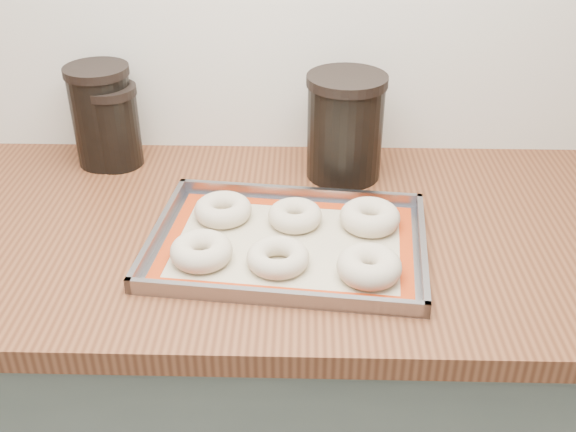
{
  "coord_description": "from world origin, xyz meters",
  "views": [
    {
      "loc": [
        0.13,
        0.65,
        1.54
      ],
      "look_at": [
        0.1,
        1.61,
        0.96
      ],
      "focal_mm": 42.0,
      "sensor_mm": 36.0,
      "label": 1
    }
  ],
  "objects_px": {
    "bagel_front_left": "(201,251)",
    "bagel_front_right": "(369,266)",
    "bagel_back_left": "(223,210)",
    "bagel_back_right": "(370,217)",
    "bagel_back_mid": "(295,215)",
    "canister_left": "(103,115)",
    "canister_right": "(345,127)",
    "canister_mid": "(114,126)",
    "baking_tray": "(288,243)",
    "bagel_front_mid": "(278,257)"
  },
  "relations": [
    {
      "from": "baking_tray",
      "to": "bagel_front_mid",
      "type": "height_order",
      "value": "bagel_front_mid"
    },
    {
      "from": "bagel_back_left",
      "to": "canister_mid",
      "type": "distance_m",
      "value": 0.34
    },
    {
      "from": "bagel_back_right",
      "to": "canister_mid",
      "type": "height_order",
      "value": "canister_mid"
    },
    {
      "from": "bagel_front_left",
      "to": "canister_right",
      "type": "distance_m",
      "value": 0.41
    },
    {
      "from": "baking_tray",
      "to": "bagel_front_mid",
      "type": "relative_size",
      "value": 4.85
    },
    {
      "from": "bagel_front_left",
      "to": "bagel_front_right",
      "type": "xyz_separation_m",
      "value": [
        0.27,
        -0.04,
        0.0
      ]
    },
    {
      "from": "baking_tray",
      "to": "bagel_front_right",
      "type": "xyz_separation_m",
      "value": [
        0.13,
        -0.09,
        0.02
      ]
    },
    {
      "from": "bagel_front_mid",
      "to": "bagel_back_left",
      "type": "relative_size",
      "value": 0.99
    },
    {
      "from": "bagel_back_mid",
      "to": "canister_left",
      "type": "distance_m",
      "value": 0.48
    },
    {
      "from": "bagel_front_right",
      "to": "bagel_back_mid",
      "type": "relative_size",
      "value": 1.08
    },
    {
      "from": "bagel_back_mid",
      "to": "canister_right",
      "type": "xyz_separation_m",
      "value": [
        0.09,
        0.2,
        0.08
      ]
    },
    {
      "from": "bagel_front_left",
      "to": "bagel_back_right",
      "type": "distance_m",
      "value": 0.3
    },
    {
      "from": "baking_tray",
      "to": "bagel_front_left",
      "type": "height_order",
      "value": "bagel_front_left"
    },
    {
      "from": "baking_tray",
      "to": "bagel_front_mid",
      "type": "bearing_deg",
      "value": -102.62
    },
    {
      "from": "bagel_front_left",
      "to": "bagel_back_right",
      "type": "relative_size",
      "value": 0.96
    },
    {
      "from": "bagel_front_mid",
      "to": "canister_left",
      "type": "relative_size",
      "value": 0.49
    },
    {
      "from": "bagel_front_left",
      "to": "bagel_back_left",
      "type": "relative_size",
      "value": 0.99
    },
    {
      "from": "canister_left",
      "to": "canister_right",
      "type": "relative_size",
      "value": 0.99
    },
    {
      "from": "baking_tray",
      "to": "canister_mid",
      "type": "distance_m",
      "value": 0.48
    },
    {
      "from": "baking_tray",
      "to": "canister_left",
      "type": "distance_m",
      "value": 0.51
    },
    {
      "from": "baking_tray",
      "to": "canister_right",
      "type": "bearing_deg",
      "value": 68.46
    },
    {
      "from": "canister_mid",
      "to": "canister_left",
      "type": "bearing_deg",
      "value": 154.02
    },
    {
      "from": "canister_mid",
      "to": "bagel_front_left",
      "type": "bearing_deg",
      "value": -57.87
    },
    {
      "from": "bagel_front_left",
      "to": "canister_right",
      "type": "relative_size",
      "value": 0.49
    },
    {
      "from": "bagel_back_left",
      "to": "canister_left",
      "type": "height_order",
      "value": "canister_left"
    },
    {
      "from": "bagel_front_right",
      "to": "canister_right",
      "type": "bearing_deg",
      "value": 93.91
    },
    {
      "from": "bagel_front_left",
      "to": "canister_left",
      "type": "height_order",
      "value": "canister_left"
    },
    {
      "from": "bagel_front_mid",
      "to": "bagel_back_left",
      "type": "height_order",
      "value": "bagel_back_left"
    },
    {
      "from": "canister_left",
      "to": "canister_mid",
      "type": "bearing_deg",
      "value": -25.98
    },
    {
      "from": "bagel_front_right",
      "to": "canister_mid",
      "type": "distance_m",
      "value": 0.63
    },
    {
      "from": "bagel_front_mid",
      "to": "canister_right",
      "type": "relative_size",
      "value": 0.49
    },
    {
      "from": "bagel_front_left",
      "to": "baking_tray",
      "type": "bearing_deg",
      "value": 20.99
    },
    {
      "from": "baking_tray",
      "to": "bagel_front_left",
      "type": "relative_size",
      "value": 4.83
    },
    {
      "from": "bagel_front_right",
      "to": "canister_right",
      "type": "xyz_separation_m",
      "value": [
        -0.02,
        0.36,
        0.08
      ]
    },
    {
      "from": "bagel_front_left",
      "to": "canister_mid",
      "type": "xyz_separation_m",
      "value": [
        -0.22,
        0.36,
        0.06
      ]
    },
    {
      "from": "bagel_back_left",
      "to": "bagel_back_right",
      "type": "distance_m",
      "value": 0.26
    },
    {
      "from": "canister_left",
      "to": "canister_right",
      "type": "bearing_deg",
      "value": -5.6
    },
    {
      "from": "bagel_front_left",
      "to": "canister_mid",
      "type": "height_order",
      "value": "canister_mid"
    },
    {
      "from": "bagel_back_left",
      "to": "canister_mid",
      "type": "relative_size",
      "value": 0.61
    },
    {
      "from": "bagel_front_left",
      "to": "bagel_front_mid",
      "type": "relative_size",
      "value": 1.01
    },
    {
      "from": "bagel_back_mid",
      "to": "canister_mid",
      "type": "bearing_deg",
      "value": 147.45
    },
    {
      "from": "bagel_front_mid",
      "to": "bagel_back_right",
      "type": "relative_size",
      "value": 0.95
    },
    {
      "from": "bagel_back_mid",
      "to": "bagel_back_right",
      "type": "bearing_deg",
      "value": -2.34
    },
    {
      "from": "bagel_front_mid",
      "to": "bagel_back_mid",
      "type": "height_order",
      "value": "bagel_back_mid"
    },
    {
      "from": "bagel_front_left",
      "to": "canister_mid",
      "type": "distance_m",
      "value": 0.43
    },
    {
      "from": "canister_right",
      "to": "canister_mid",
      "type": "bearing_deg",
      "value": 175.46
    },
    {
      "from": "canister_left",
      "to": "canister_mid",
      "type": "distance_m",
      "value": 0.03
    },
    {
      "from": "bagel_front_left",
      "to": "bagel_back_mid",
      "type": "distance_m",
      "value": 0.19
    },
    {
      "from": "canister_mid",
      "to": "baking_tray",
      "type": "bearing_deg",
      "value": -39.85
    },
    {
      "from": "baking_tray",
      "to": "canister_right",
      "type": "distance_m",
      "value": 0.3
    }
  ]
}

